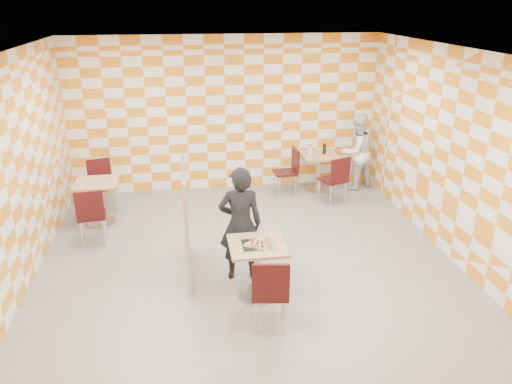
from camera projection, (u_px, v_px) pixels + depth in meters
room_shell at (245, 160)px, 6.97m from camera, size 7.00×7.00×7.00m
main_table at (257, 261)px, 6.31m from camera, size 0.70×0.70×0.75m
second_table at (319, 166)px, 9.86m from camera, size 0.70×0.70×0.75m
empty_table at (98, 195)px, 8.42m from camera, size 0.70×0.70×0.75m
chair_main_front at (270, 289)px, 5.64m from camera, size 0.48×0.48×0.92m
chair_second_front at (336, 177)px, 9.18m from camera, size 0.55×0.55×0.92m
chair_second_side at (290, 168)px, 9.66m from camera, size 0.46×0.45×0.92m
chair_empty_near at (91, 212)px, 7.66m from camera, size 0.47×0.47×0.92m
chair_empty_far at (101, 180)px, 8.99m from camera, size 0.53×0.54×0.92m
partition at (186, 220)px, 6.81m from camera, size 0.08×1.38×1.55m
man_dark at (240, 224)px, 6.66m from camera, size 0.61×0.42×1.60m
man_white at (356, 152)px, 9.90m from camera, size 0.91×0.82×1.53m
pizza_on_foil at (257, 243)px, 6.20m from camera, size 0.40×0.40×0.04m
sport_bottle at (310, 150)px, 9.76m from camera, size 0.06×0.06×0.20m
soda_bottle at (324, 149)px, 9.78m from camera, size 0.07×0.07×0.23m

